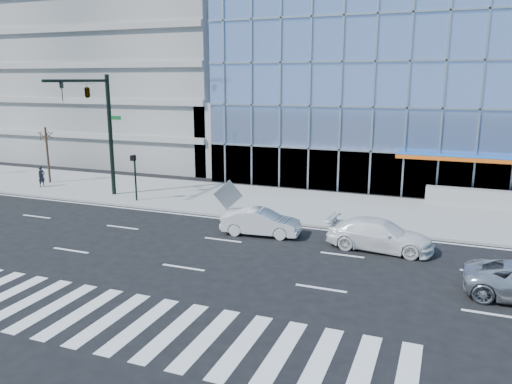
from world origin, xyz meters
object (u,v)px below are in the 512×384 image
traffic_signal (94,106)px  white_suv (380,235)px  pedestrian (42,176)px  street_tree_near (46,135)px  white_sedan (261,222)px  tilted_panel (228,195)px  ped_signal_post (135,170)px

traffic_signal → white_suv: size_ratio=1.63×
pedestrian → traffic_signal: bearing=-97.1°
traffic_signal → street_tree_near: bearing=157.3°
white_sedan → traffic_signal: bearing=70.6°
traffic_signal → pedestrian: bearing=166.8°
pedestrian → white_sedan: bearing=-97.5°
white_suv → tilted_panel: tilted_panel is taller
traffic_signal → white_sedan: (12.46, -3.06, -5.50)m
pedestrian → tilted_panel: size_ratio=1.18×
traffic_signal → tilted_panel: (9.03, 0.43, -5.10)m
tilted_panel → white_sedan: bearing=-83.0°
tilted_panel → pedestrian: bearing=138.7°
traffic_signal → pedestrian: size_ratio=5.23×
traffic_signal → ped_signal_post: 4.75m
white_suv → white_sedan: bearing=92.7°
white_suv → white_sedan: (-6.00, 0.10, -0.05)m
white_sedan → tilted_panel: tilted_panel is taller
white_suv → white_sedan: size_ratio=1.22×
traffic_signal → white_suv: bearing=-9.7°
white_suv → white_sedan: 6.00m
street_tree_near → tilted_panel: 16.45m
tilted_panel → street_tree_near: bearing=133.7°
white_sedan → tilted_panel: 4.91m
ped_signal_post → white_suv: ped_signal_post is taller
ped_signal_post → white_suv: size_ratio=0.61×
ped_signal_post → white_sedan: ped_signal_post is taller
traffic_signal → pedestrian: (-6.36, 1.49, -5.25)m
ped_signal_post → white_sedan: size_ratio=0.74×
white_sedan → pedestrian: size_ratio=2.65×
white_suv → pedestrian: bearing=83.0°
traffic_signal → street_tree_near: size_ratio=1.89×
street_tree_near → white_suv: (25.46, -6.09, -3.06)m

